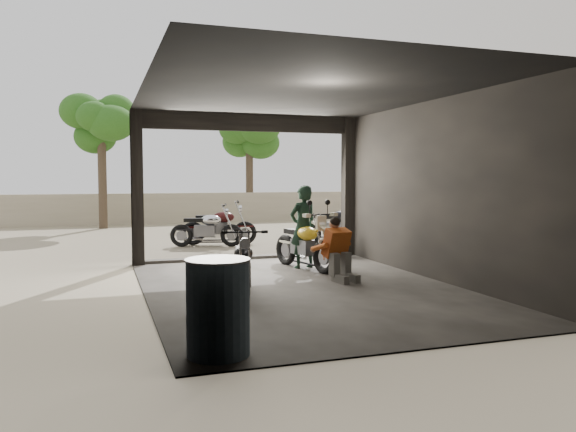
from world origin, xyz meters
TOP-DOWN VIEW (x-y plane):
  - ground at (0.00, 0.00)m, footprint 80.00×80.00m
  - garage at (0.00, 0.55)m, footprint 7.00×7.13m
  - boundary_wall at (0.00, 14.00)m, footprint 18.00×0.30m
  - tree_left at (-3.00, 12.50)m, footprint 2.20×2.20m
  - tree_right at (2.80, 14.00)m, footprint 2.20×2.20m
  - main_bike at (0.70, 1.79)m, footprint 1.14×1.87m
  - left_bike at (-1.00, -0.08)m, footprint 0.92×1.64m
  - outside_bike_a at (-0.46, 6.06)m, footprint 1.78×1.12m
  - outside_bike_b at (-0.06, 6.36)m, footprint 1.88×1.09m
  - outside_bike_c at (2.86, 5.16)m, footprint 1.96×1.18m
  - rider at (0.73, 1.92)m, footprint 0.69×0.55m
  - mechanic at (0.86, 0.39)m, footprint 0.68×0.84m
  - stool at (2.00, 3.00)m, footprint 0.34×0.34m
  - helmet at (2.04, 2.97)m, footprint 0.28×0.29m
  - oil_drum at (-2.00, -3.00)m, footprint 0.78×0.78m
  - sign_post at (2.98, 3.36)m, footprint 0.72×0.08m

SIDE VIEW (x-z plane):
  - ground at x=0.00m, z-range 0.00..0.00m
  - stool at x=2.00m, z-range 0.16..0.64m
  - oil_drum at x=-2.00m, z-range 0.00..1.00m
  - left_bike at x=-1.00m, z-range 0.00..1.05m
  - mechanic at x=0.86m, z-range 0.00..1.09m
  - outside_bike_a at x=-0.46m, z-range 0.00..1.12m
  - main_bike at x=0.70m, z-range 0.00..1.16m
  - helmet at x=2.04m, z-range 0.47..0.71m
  - outside_bike_b at x=-0.06m, z-range 0.00..1.19m
  - boundary_wall at x=0.00m, z-range 0.00..1.20m
  - outside_bike_c at x=2.86m, z-range 0.00..1.24m
  - rider at x=0.73m, z-range 0.00..1.67m
  - garage at x=0.00m, z-range -0.32..2.88m
  - sign_post at x=2.98m, z-range 0.36..2.52m
  - tree_right at x=2.80m, z-range 1.06..6.06m
  - tree_left at x=-3.00m, z-range 1.19..6.79m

